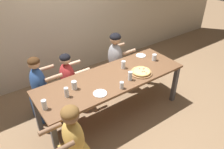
{
  "coord_description": "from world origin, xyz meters",
  "views": [
    {
      "loc": [
        -1.7,
        -2.38,
        2.71
      ],
      "look_at": [
        0.0,
        0.0,
        0.84
      ],
      "focal_mm": 35.0,
      "sensor_mm": 36.0,
      "label": 1
    }
  ],
  "objects_px": {
    "empty_plate_b": "(100,93)",
    "drinking_glass_g": "(130,76)",
    "drinking_glass_a": "(74,86)",
    "diner_far_midleft": "(69,84)",
    "drinking_glass_b": "(154,58)",
    "diner_near_left": "(74,144)",
    "diner_far_midright": "(115,64)",
    "empty_plate_a": "(141,56)",
    "drinking_glass_f": "(67,93)",
    "drinking_glass_c": "(122,85)",
    "drinking_glass_d": "(123,65)",
    "diner_far_left": "(40,92)",
    "pizza_board_main": "(141,72)",
    "drinking_glass_e": "(44,105)"
  },
  "relations": [
    {
      "from": "empty_plate_b",
      "to": "drinking_glass_g",
      "type": "relative_size",
      "value": 1.36
    },
    {
      "from": "drinking_glass_a",
      "to": "diner_far_midleft",
      "type": "distance_m",
      "value": 0.69
    },
    {
      "from": "drinking_glass_b",
      "to": "diner_near_left",
      "type": "relative_size",
      "value": 0.1
    },
    {
      "from": "drinking_glass_b",
      "to": "diner_far_midright",
      "type": "bearing_deg",
      "value": 123.16
    },
    {
      "from": "empty_plate_a",
      "to": "diner_far_midright",
      "type": "bearing_deg",
      "value": 132.63
    },
    {
      "from": "drinking_glass_g",
      "to": "drinking_glass_f",
      "type": "bearing_deg",
      "value": 169.16
    },
    {
      "from": "drinking_glass_c",
      "to": "drinking_glass_d",
      "type": "height_order",
      "value": "drinking_glass_d"
    },
    {
      "from": "diner_far_midright",
      "to": "diner_far_left",
      "type": "xyz_separation_m",
      "value": [
        -1.53,
        0.0,
        -0.03
      ]
    },
    {
      "from": "pizza_board_main",
      "to": "drinking_glass_e",
      "type": "relative_size",
      "value": 2.55
    },
    {
      "from": "drinking_glass_c",
      "to": "diner_far_left",
      "type": "distance_m",
      "value": 1.38
    },
    {
      "from": "pizza_board_main",
      "to": "diner_near_left",
      "type": "distance_m",
      "value": 1.59
    },
    {
      "from": "drinking_glass_b",
      "to": "diner_far_midleft",
      "type": "relative_size",
      "value": 0.11
    },
    {
      "from": "empty_plate_a",
      "to": "drinking_glass_a",
      "type": "height_order",
      "value": "drinking_glass_a"
    },
    {
      "from": "empty_plate_b",
      "to": "drinking_glass_a",
      "type": "height_order",
      "value": "drinking_glass_a"
    },
    {
      "from": "drinking_glass_b",
      "to": "pizza_board_main",
      "type": "bearing_deg",
      "value": -158.09
    },
    {
      "from": "diner_far_midright",
      "to": "diner_far_left",
      "type": "relative_size",
      "value": 1.02
    },
    {
      "from": "drinking_glass_d",
      "to": "drinking_glass_c",
      "type": "bearing_deg",
      "value": -130.49
    },
    {
      "from": "diner_far_midleft",
      "to": "empty_plate_a",
      "type": "bearing_deg",
      "value": 75.15
    },
    {
      "from": "drinking_glass_e",
      "to": "diner_near_left",
      "type": "bearing_deg",
      "value": -77.31
    },
    {
      "from": "drinking_glass_f",
      "to": "drinking_glass_c",
      "type": "bearing_deg",
      "value": -21.4
    },
    {
      "from": "drinking_glass_g",
      "to": "diner_near_left",
      "type": "distance_m",
      "value": 1.33
    },
    {
      "from": "drinking_glass_g",
      "to": "diner_far_midright",
      "type": "height_order",
      "value": "diner_far_midright"
    },
    {
      "from": "empty_plate_b",
      "to": "diner_far_left",
      "type": "height_order",
      "value": "diner_far_left"
    },
    {
      "from": "pizza_board_main",
      "to": "drinking_glass_b",
      "type": "height_order",
      "value": "drinking_glass_b"
    },
    {
      "from": "drinking_glass_c",
      "to": "drinking_glass_g",
      "type": "bearing_deg",
      "value": 22.68
    },
    {
      "from": "drinking_glass_f",
      "to": "diner_far_left",
      "type": "height_order",
      "value": "diner_far_left"
    },
    {
      "from": "drinking_glass_b",
      "to": "diner_near_left",
      "type": "bearing_deg",
      "value": -161.81
    },
    {
      "from": "drinking_glass_f",
      "to": "diner_far_left",
      "type": "bearing_deg",
      "value": 105.25
    },
    {
      "from": "diner_near_left",
      "to": "diner_far_midright",
      "type": "height_order",
      "value": "diner_far_midright"
    },
    {
      "from": "drinking_glass_b",
      "to": "drinking_glass_c",
      "type": "xyz_separation_m",
      "value": [
        -1.01,
        -0.34,
        0.0
      ]
    },
    {
      "from": "pizza_board_main",
      "to": "diner_far_midleft",
      "type": "height_order",
      "value": "diner_far_midleft"
    },
    {
      "from": "empty_plate_b",
      "to": "drinking_glass_e",
      "type": "xyz_separation_m",
      "value": [
        -0.76,
        0.15,
        0.07
      ]
    },
    {
      "from": "drinking_glass_b",
      "to": "drinking_glass_f",
      "type": "bearing_deg",
      "value": -178.39
    },
    {
      "from": "drinking_glass_c",
      "to": "drinking_glass_f",
      "type": "distance_m",
      "value": 0.8
    },
    {
      "from": "drinking_glass_b",
      "to": "drinking_glass_f",
      "type": "height_order",
      "value": "drinking_glass_f"
    },
    {
      "from": "drinking_glass_c",
      "to": "diner_far_left",
      "type": "xyz_separation_m",
      "value": [
        -0.93,
        0.97,
        -0.31
      ]
    },
    {
      "from": "drinking_glass_b",
      "to": "drinking_glass_e",
      "type": "bearing_deg",
      "value": -176.72
    },
    {
      "from": "empty_plate_b",
      "to": "drinking_glass_f",
      "type": "distance_m",
      "value": 0.47
    },
    {
      "from": "drinking_glass_d",
      "to": "diner_far_left",
      "type": "height_order",
      "value": "diner_far_left"
    },
    {
      "from": "drinking_glass_d",
      "to": "drinking_glass_e",
      "type": "xyz_separation_m",
      "value": [
        -1.48,
        -0.23,
        0.01
      ]
    },
    {
      "from": "empty_plate_b",
      "to": "diner_far_midleft",
      "type": "height_order",
      "value": "diner_far_midleft"
    },
    {
      "from": "empty_plate_a",
      "to": "drinking_glass_f",
      "type": "distance_m",
      "value": 1.71
    },
    {
      "from": "empty_plate_a",
      "to": "drinking_glass_c",
      "type": "height_order",
      "value": "drinking_glass_c"
    },
    {
      "from": "drinking_glass_a",
      "to": "diner_far_midright",
      "type": "height_order",
      "value": "diner_far_midright"
    },
    {
      "from": "drinking_glass_a",
      "to": "drinking_glass_c",
      "type": "distance_m",
      "value": 0.7
    },
    {
      "from": "drinking_glass_b",
      "to": "drinking_glass_e",
      "type": "relative_size",
      "value": 0.83
    },
    {
      "from": "drinking_glass_b",
      "to": "diner_far_midright",
      "type": "distance_m",
      "value": 0.8
    },
    {
      "from": "drinking_glass_c",
      "to": "diner_far_midright",
      "type": "height_order",
      "value": "diner_far_midright"
    },
    {
      "from": "drinking_glass_b",
      "to": "diner_near_left",
      "type": "distance_m",
      "value": 2.11
    },
    {
      "from": "drinking_glass_f",
      "to": "empty_plate_a",
      "type": "bearing_deg",
      "value": 10.71
    }
  ]
}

